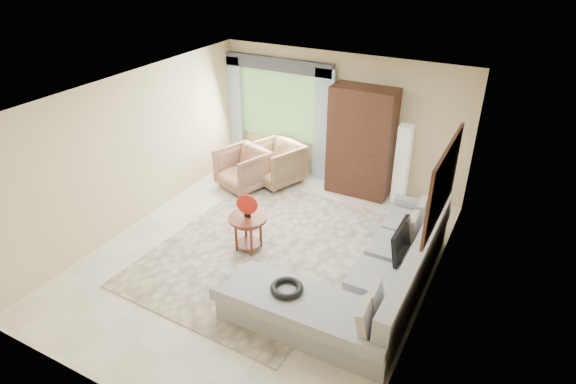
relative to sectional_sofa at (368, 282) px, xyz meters
The scene contains 17 objects.
ground 1.81m from the sectional_sofa, behind, with size 6.00×6.00×0.00m, color silver.
area_rug 1.96m from the sectional_sofa, 169.73° to the left, with size 3.00×4.00×0.02m, color beige.
sectional_sofa is the anchor object (origin of this frame).
tv_screen 0.74m from the sectional_sofa, 63.44° to the left, with size 0.06×0.74×0.48m, color black.
garden_hose 1.24m from the sectional_sofa, 130.38° to the right, with size 0.43×0.43×0.09m, color black.
coffee_table 2.10m from the sectional_sofa, behind, with size 0.61×0.61×0.61m.
red_disc 2.17m from the sectional_sofa, behind, with size 0.34×0.34×0.03m, color #B21E11.
armchair_left 3.88m from the sectional_sofa, 148.97° to the left, with size 0.86×0.88×0.80m, color #9B6A55.
armchair_right 3.79m from the sectional_sofa, 138.80° to the left, with size 0.90×0.93×0.84m, color #967751.
potted_plant 4.64m from the sectional_sofa, 145.66° to the left, with size 0.49×0.42×0.54m, color #999999.
armoire 3.24m from the sectional_sofa, 113.06° to the left, with size 1.20×0.55×2.10m, color black.
floor_lamp 3.03m from the sectional_sofa, 98.33° to the left, with size 0.24×0.24×1.50m, color silver.
window 4.58m from the sectional_sofa, 134.87° to the left, with size 1.80×0.04×1.40m, color #669E59.
curtain_left 5.25m from the sectional_sofa, 143.84° to the left, with size 0.40×0.08×2.30m, color #9EB7CC.
curtain_right 3.80m from the sectional_sofa, 124.27° to the left, with size 0.40×0.08×2.30m, color #9EB7CC.
valance 4.81m from the sectional_sofa, 135.52° to the left, with size 2.40×0.12×0.26m, color #1E232D.
wall_mirror 1.70m from the sectional_sofa, 37.80° to the left, with size 0.05×1.70×1.05m.
Camera 1 is at (3.25, -5.31, 4.55)m, focal length 30.00 mm.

